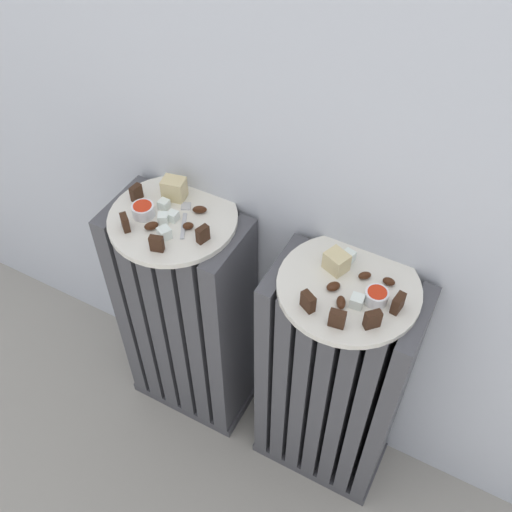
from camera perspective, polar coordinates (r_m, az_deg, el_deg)
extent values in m
plane|color=gray|center=(1.62, -5.11, -23.13)|extent=(6.00, 6.00, 0.00)
cube|color=#47474C|center=(1.75, -5.76, -12.43)|extent=(0.32, 0.17, 0.03)
cube|color=#47474C|center=(1.53, -10.89, -3.80)|extent=(0.04, 0.17, 0.65)
cube|color=#47474C|center=(1.50, -9.27, -4.56)|extent=(0.04, 0.17, 0.65)
cube|color=#47474C|center=(1.48, -7.59, -5.34)|extent=(0.04, 0.17, 0.65)
cube|color=#47474C|center=(1.46, -5.86, -6.13)|extent=(0.04, 0.17, 0.65)
cube|color=#47474C|center=(1.44, -4.08, -6.94)|extent=(0.04, 0.17, 0.65)
cube|color=#47474C|center=(1.42, -2.25, -7.76)|extent=(0.04, 0.17, 0.65)
cube|color=#47474C|center=(1.67, 6.21, -17.89)|extent=(0.32, 0.17, 0.03)
cube|color=#47474C|center=(1.39, 2.18, -9.71)|extent=(0.03, 0.17, 0.65)
cube|color=#47474C|center=(1.38, 3.88, -10.43)|extent=(0.03, 0.17, 0.65)
cube|color=#47474C|center=(1.37, 5.61, -11.16)|extent=(0.03, 0.17, 0.65)
cube|color=#47474C|center=(1.37, 7.36, -11.88)|extent=(0.03, 0.17, 0.65)
cube|color=#47474C|center=(1.36, 9.14, -12.60)|extent=(0.03, 0.17, 0.65)
cube|color=#47474C|center=(1.36, 10.94, -13.31)|extent=(0.03, 0.17, 0.65)
cube|color=#47474C|center=(1.36, 12.76, -14.01)|extent=(0.03, 0.17, 0.65)
cylinder|color=silver|center=(1.23, -8.06, 3.60)|extent=(0.27, 0.27, 0.01)
cylinder|color=silver|center=(1.10, 8.97, -3.01)|extent=(0.27, 0.27, 0.01)
cube|color=#382114|center=(1.26, -11.52, 6.03)|extent=(0.02, 0.03, 0.04)
cube|color=#382114|center=(1.20, -12.57, 3.18)|extent=(0.03, 0.03, 0.04)
cube|color=#382114|center=(1.15, -9.60, 1.19)|extent=(0.03, 0.02, 0.04)
cube|color=#382114|center=(1.15, -5.18, 2.12)|extent=(0.02, 0.03, 0.04)
cube|color=beige|center=(1.25, -7.93, 6.48)|extent=(0.05, 0.05, 0.05)
cube|color=white|center=(1.21, -8.05, 3.86)|extent=(0.02, 0.02, 0.02)
cube|color=white|center=(1.24, -8.90, 4.96)|extent=(0.02, 0.02, 0.02)
cube|color=white|center=(1.21, -8.99, 3.63)|extent=(0.03, 0.03, 0.02)
cube|color=white|center=(1.17, -8.87, 2.22)|extent=(0.03, 0.03, 0.02)
ellipsoid|color=#3D1E0F|center=(1.20, -10.11, 2.90)|extent=(0.03, 0.03, 0.02)
ellipsoid|color=#3D1E0F|center=(1.19, -6.59, 2.92)|extent=(0.03, 0.03, 0.01)
ellipsoid|color=#3D1E0F|center=(1.22, -5.48, 4.49)|extent=(0.03, 0.03, 0.02)
cylinder|color=white|center=(1.23, -10.87, 4.36)|extent=(0.05, 0.05, 0.03)
cylinder|color=red|center=(1.22, -10.92, 4.59)|extent=(0.04, 0.04, 0.01)
cube|color=#382114|center=(1.04, 5.06, -4.42)|extent=(0.03, 0.03, 0.04)
cube|color=#382114|center=(1.02, 7.87, -6.04)|extent=(0.03, 0.02, 0.04)
cube|color=#382114|center=(1.03, 11.23, -6.04)|extent=(0.03, 0.03, 0.04)
cube|color=#382114|center=(1.06, 13.59, -4.47)|extent=(0.02, 0.03, 0.04)
cube|color=beige|center=(1.11, 7.80, -0.54)|extent=(0.05, 0.05, 0.04)
cube|color=white|center=(1.13, 8.95, -0.03)|extent=(0.03, 0.03, 0.02)
cube|color=white|center=(1.06, 9.76, -4.34)|extent=(0.02, 0.02, 0.02)
ellipsoid|color=#3D1E0F|center=(1.06, 8.23, -4.48)|extent=(0.03, 0.03, 0.02)
ellipsoid|color=#3D1E0F|center=(1.11, 12.74, -2.43)|extent=(0.02, 0.02, 0.01)
ellipsoid|color=#3D1E0F|center=(1.08, 7.50, -2.94)|extent=(0.03, 0.03, 0.01)
ellipsoid|color=#3D1E0F|center=(1.11, 10.49, -1.88)|extent=(0.03, 0.03, 0.01)
cylinder|color=white|center=(1.07, 11.58, -3.86)|extent=(0.04, 0.04, 0.02)
cylinder|color=red|center=(1.07, 11.63, -3.65)|extent=(0.03, 0.03, 0.01)
cube|color=#B7B7BC|center=(1.20, -7.03, 2.91)|extent=(0.04, 0.07, 0.00)
cube|color=#B7B7BC|center=(1.24, -6.80, 4.81)|extent=(0.03, 0.03, 0.00)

